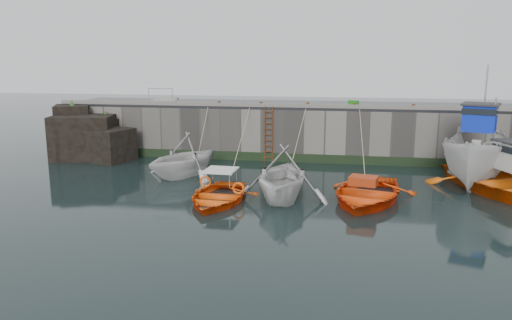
% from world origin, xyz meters
% --- Properties ---
extents(ground, '(120.00, 120.00, 0.00)m').
position_xyz_m(ground, '(0.00, 0.00, 0.00)').
color(ground, black).
rests_on(ground, ground).
extents(quay_back, '(30.00, 5.00, 3.00)m').
position_xyz_m(quay_back, '(0.00, 12.50, 1.50)').
color(quay_back, slate).
rests_on(quay_back, ground).
extents(road_back, '(30.00, 5.00, 0.16)m').
position_xyz_m(road_back, '(0.00, 12.50, 3.08)').
color(road_back, black).
rests_on(road_back, quay_back).
extents(kerb_back, '(30.00, 0.30, 0.20)m').
position_xyz_m(kerb_back, '(0.00, 10.15, 3.26)').
color(kerb_back, slate).
rests_on(kerb_back, road_back).
extents(algae_back, '(30.00, 0.08, 0.50)m').
position_xyz_m(algae_back, '(0.00, 9.96, 0.25)').
color(algae_back, black).
rests_on(algae_back, ground).
extents(rock_outcrop, '(5.85, 4.24, 3.41)m').
position_xyz_m(rock_outcrop, '(-12.92, 9.11, 1.26)').
color(rock_outcrop, black).
rests_on(rock_outcrop, ground).
extents(ladder, '(0.51, 0.08, 3.20)m').
position_xyz_m(ladder, '(-2.00, 9.91, 1.59)').
color(ladder, '#3F1E0F').
rests_on(ladder, ground).
extents(boat_near_white, '(5.75, 6.08, 2.53)m').
position_xyz_m(boat_near_white, '(-5.72, 5.62, 0.00)').
color(boat_near_white, silver).
rests_on(boat_near_white, ground).
extents(boat_near_white_rope, '(0.04, 3.21, 3.10)m').
position_xyz_m(boat_near_white_rope, '(-5.72, 9.06, 0.00)').
color(boat_near_white_rope, tan).
rests_on(boat_near_white_rope, ground).
extents(boat_near_blue, '(3.42, 4.68, 0.95)m').
position_xyz_m(boat_near_blue, '(-2.83, 1.38, 0.00)').
color(boat_near_blue, '#FF560D').
rests_on(boat_near_blue, ground).
extents(boat_near_blue_rope, '(0.04, 6.65, 3.10)m').
position_xyz_m(boat_near_blue_rope, '(-2.83, 6.94, 0.00)').
color(boat_near_blue_rope, tan).
rests_on(boat_near_blue_rope, ground).
extents(boat_near_blacktrim, '(4.37, 5.04, 2.62)m').
position_xyz_m(boat_near_blacktrim, '(-0.20, 2.31, 0.00)').
color(boat_near_blacktrim, silver).
rests_on(boat_near_blacktrim, ground).
extents(boat_near_blacktrim_rope, '(0.04, 5.80, 3.10)m').
position_xyz_m(boat_near_blacktrim_rope, '(-0.20, 7.41, 0.00)').
color(boat_near_blacktrim_rope, tan).
rests_on(boat_near_blacktrim_rope, ground).
extents(boat_near_navy, '(5.13, 6.33, 1.16)m').
position_xyz_m(boat_near_navy, '(3.35, 2.65, 0.00)').
color(boat_near_navy, '#FF470D').
rests_on(boat_near_navy, ground).
extents(boat_near_navy_rope, '(0.04, 5.51, 3.10)m').
position_xyz_m(boat_near_navy_rope, '(3.35, 7.57, 0.00)').
color(boat_near_navy_rope, tan).
rests_on(boat_near_navy_rope, ground).
extents(boat_far_white, '(5.17, 8.10, 5.93)m').
position_xyz_m(boat_far_white, '(8.69, 6.87, 1.23)').
color(boat_far_white, silver).
rests_on(boat_far_white, ground).
extents(boat_far_orange, '(7.52, 8.72, 4.52)m').
position_xyz_m(boat_far_orange, '(9.51, 4.93, 0.49)').
color(boat_far_orange, '#FF650D').
rests_on(boat_far_orange, ground).
extents(fish_crate, '(0.65, 0.53, 0.30)m').
position_xyz_m(fish_crate, '(2.78, 11.94, 3.31)').
color(fish_crate, '#1E7E16').
rests_on(fish_crate, road_back).
extents(railing, '(1.60, 1.05, 1.00)m').
position_xyz_m(railing, '(-8.75, 11.25, 3.36)').
color(railing, '#A5A8AD').
rests_on(railing, road_back).
extents(bollard_a, '(0.18, 0.18, 0.28)m').
position_xyz_m(bollard_a, '(-5.00, 10.25, 3.30)').
color(bollard_a, '#3F1E0F').
rests_on(bollard_a, road_back).
extents(bollard_b, '(0.18, 0.18, 0.28)m').
position_xyz_m(bollard_b, '(-2.50, 10.25, 3.30)').
color(bollard_b, '#3F1E0F').
rests_on(bollard_b, road_back).
extents(bollard_c, '(0.18, 0.18, 0.28)m').
position_xyz_m(bollard_c, '(0.20, 10.25, 3.30)').
color(bollard_c, '#3F1E0F').
rests_on(bollard_c, road_back).
extents(bollard_d, '(0.18, 0.18, 0.28)m').
position_xyz_m(bollard_d, '(2.80, 10.25, 3.30)').
color(bollard_d, '#3F1E0F').
rests_on(bollard_d, road_back).
extents(bollard_e, '(0.18, 0.18, 0.28)m').
position_xyz_m(bollard_e, '(6.00, 10.25, 3.30)').
color(bollard_e, '#3F1E0F').
rests_on(bollard_e, road_back).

